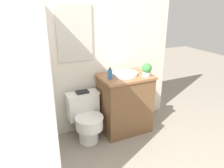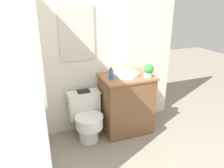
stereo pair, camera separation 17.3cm
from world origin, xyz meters
name	(u,v)px [view 1 (the left image)]	position (x,y,z in m)	size (l,w,h in m)	color
wall_back	(66,44)	(0.00, 1.88, 1.25)	(3.11, 0.07, 2.50)	silver
shower_area	(20,157)	(-0.73, 1.16, 0.31)	(0.62, 1.39, 1.98)	white
toilet	(86,117)	(0.13, 1.60, 0.33)	(0.43, 0.51, 0.63)	white
vanity	(125,103)	(0.70, 1.59, 0.41)	(0.69, 0.51, 0.83)	brown
sink	(125,74)	(0.70, 1.61, 0.85)	(0.34, 0.38, 0.13)	white
soap_bottle	(110,74)	(0.46, 1.57, 0.89)	(0.06, 0.06, 0.15)	#2D6BB2
potted_plant	(147,69)	(0.94, 1.45, 0.92)	(0.13, 0.13, 0.18)	beige
book_on_tank	(82,92)	(0.13, 1.72, 0.64)	(0.16, 0.11, 0.02)	black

